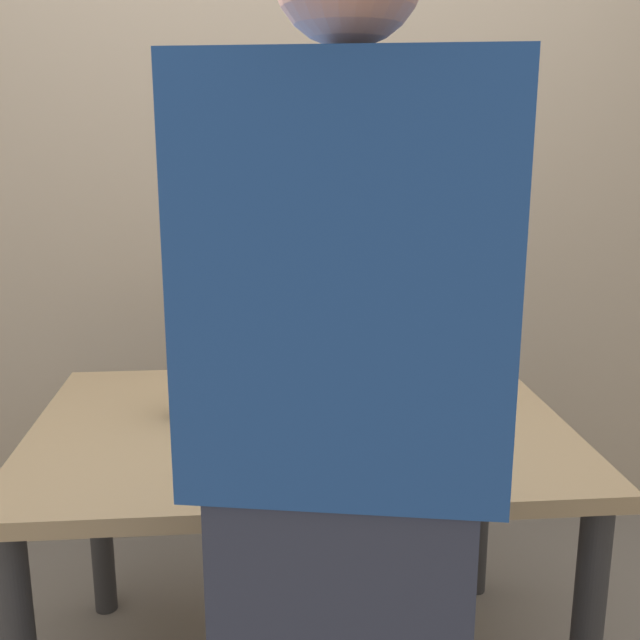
{
  "coord_description": "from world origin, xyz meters",
  "views": [
    {
      "loc": [
        -0.1,
        -1.71,
        1.41
      ],
      "look_at": [
        0.05,
        0.0,
        0.99
      ],
      "focal_mm": 42.81,
      "sensor_mm": 36.0,
      "label": 1
    }
  ],
  "objects": [
    {
      "name": "person_figure",
      "position": [
        0.02,
        -0.68,
        0.88
      ],
      "size": [
        0.48,
        0.33,
        1.74
      ],
      "color": "#2D3347",
      "rests_on": "ground"
    },
    {
      "name": "back_wall",
      "position": [
        0.0,
        0.85,
        1.3
      ],
      "size": [
        6.0,
        0.1,
        2.6
      ],
      "primitive_type": "cube",
      "color": "tan",
      "rests_on": "ground"
    },
    {
      "name": "beer_bottle_brown",
      "position": [
        -0.14,
        0.08,
        0.86
      ],
      "size": [
        0.06,
        0.06,
        0.3
      ],
      "color": "#1E5123",
      "rests_on": "desk"
    },
    {
      "name": "laptop",
      "position": [
        0.19,
        0.02,
        0.78
      ],
      "size": [
        0.37,
        0.32,
        0.22
      ],
      "color": "black",
      "rests_on": "desk"
    },
    {
      "name": "desk",
      "position": [
        0.0,
        0.0,
        0.63
      ],
      "size": [
        1.26,
        0.88,
        0.74
      ],
      "color": "#9E8460",
      "rests_on": "ground"
    },
    {
      "name": "beer_bottle_green",
      "position": [
        -0.28,
        0.06,
        0.86
      ],
      "size": [
        0.07,
        0.07,
        0.31
      ],
      "color": "#333333",
      "rests_on": "desk"
    }
  ]
}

